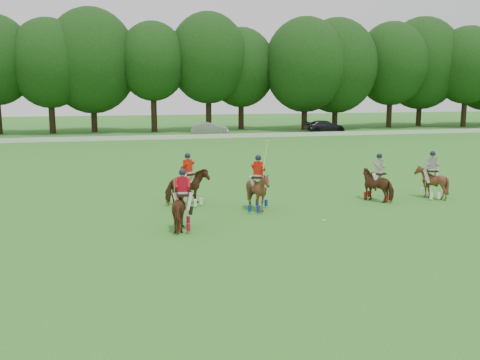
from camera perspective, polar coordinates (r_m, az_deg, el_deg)
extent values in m
plane|color=#2B7320|center=(18.18, 4.03, -6.49)|extent=(180.00, 180.00, 0.00)
cylinder|color=black|center=(65.45, -19.43, 6.74)|extent=(0.70, 0.70, 4.64)
ellipsoid|color=black|center=(65.46, -19.71, 11.66)|extent=(8.80, 8.80, 10.13)
cylinder|color=black|center=(66.20, -15.31, 6.83)|extent=(0.70, 0.70, 4.31)
ellipsoid|color=black|center=(66.22, -15.56, 12.16)|extent=(10.67, 10.67, 12.27)
cylinder|color=black|center=(64.88, -9.17, 7.41)|extent=(0.70, 0.70, 5.24)
ellipsoid|color=black|center=(64.91, -9.30, 12.39)|extent=(8.06, 8.06, 9.26)
cylinder|color=black|center=(66.00, -3.36, 7.53)|extent=(0.70, 0.70, 5.19)
ellipsoid|color=black|center=(66.06, -3.42, 12.87)|extent=(9.50, 9.50, 10.92)
cylinder|color=black|center=(68.30, 0.12, 7.32)|extent=(0.70, 0.70, 4.48)
ellipsoid|color=black|center=(68.29, 0.12, 11.91)|extent=(8.60, 8.60, 9.89)
cylinder|color=black|center=(67.86, 6.88, 7.12)|extent=(0.70, 0.70, 4.21)
ellipsoid|color=black|center=(67.86, 6.98, 12.10)|extent=(10.11, 10.11, 11.63)
cylinder|color=black|center=(70.89, 10.09, 7.09)|extent=(0.70, 0.70, 4.07)
ellipsoid|color=black|center=(70.89, 10.23, 11.91)|extent=(10.46, 10.46, 12.03)
cylinder|color=black|center=(74.61, 15.64, 7.29)|extent=(0.70, 0.70, 4.79)
ellipsoid|color=black|center=(74.63, 15.85, 11.85)|extent=(9.47, 9.47, 10.89)
cylinder|color=black|center=(78.72, 18.55, 7.12)|extent=(0.70, 0.70, 4.44)
ellipsoid|color=black|center=(78.75, 18.80, 11.69)|extent=(10.84, 10.84, 12.47)
cylinder|color=black|center=(78.82, 22.79, 7.03)|extent=(0.70, 0.70, 4.86)
ellipsoid|color=black|center=(78.84, 23.07, 11.22)|extent=(8.94, 8.94, 10.28)
cube|color=white|center=(55.08, -8.19, 4.55)|extent=(120.00, 0.10, 0.44)
imported|color=gray|center=(60.29, -3.25, 5.51)|extent=(4.34, 2.14, 1.37)
imported|color=black|center=(64.30, 9.06, 5.67)|extent=(4.82, 2.04, 1.39)
imported|color=#542916|center=(19.49, -6.09, -3.13)|extent=(1.05, 1.88, 1.51)
cube|color=black|center=(19.37, -6.12, -1.53)|extent=(0.51, 0.62, 0.08)
cylinder|color=tan|center=(19.39, -7.00, -1.78)|extent=(0.06, 0.21, 1.29)
imported|color=#542916|center=(23.53, -5.57, -0.78)|extent=(2.09, 2.05, 1.60)
cube|color=black|center=(23.44, -5.59, 0.63)|extent=(0.69, 0.71, 0.08)
cylinder|color=tan|center=(23.67, -5.09, 0.53)|extent=(0.16, 0.18, 1.29)
imported|color=#542916|center=(22.38, 1.94, -1.21)|extent=(1.92, 1.98, 1.66)
cube|color=black|center=(22.27, 1.95, 0.33)|extent=(0.66, 0.71, 0.08)
cylinder|color=tan|center=(22.06, 2.72, 2.65)|extent=(0.42, 0.68, 1.08)
imported|color=#542916|center=(25.19, 14.52, -0.53)|extent=(1.63, 1.86, 1.45)
cube|color=black|center=(25.10, 14.57, 0.67)|extent=(0.68, 0.71, 0.08)
cylinder|color=tan|center=(24.85, 14.25, 0.41)|extent=(0.15, 0.19, 1.29)
imported|color=#542916|center=(26.52, 19.70, -0.23)|extent=(1.46, 1.58, 1.50)
cube|color=black|center=(26.44, 19.77, 0.94)|extent=(0.54, 0.64, 0.08)
cylinder|color=tan|center=(26.34, 19.16, 0.77)|extent=(0.07, 0.21, 1.29)
sphere|color=white|center=(20.91, 8.91, -4.31)|extent=(0.09, 0.09, 0.09)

